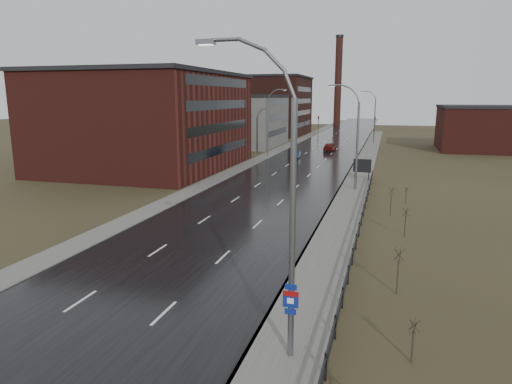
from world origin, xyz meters
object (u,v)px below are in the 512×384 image
Objects in this scene: billboard at (362,166)px; car_near at (295,154)px; streetlight_main at (284,208)px; car_far at (330,147)px.

billboard is 0.67× the size of car_near.
billboard reaches higher than car_near.
billboard is at bearing 89.11° from streetlight_main.
car_near is 12.19m from car_far.
streetlight_main reaches higher than car_far.
car_far is at bearing 65.04° from car_near.
billboard is 21.80m from car_near.
streetlight_main is 4.53× the size of billboard.
car_near is at bearing 100.87° from streetlight_main.
car_far is (-7.00, 70.03, -5.25)m from streetlight_main.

